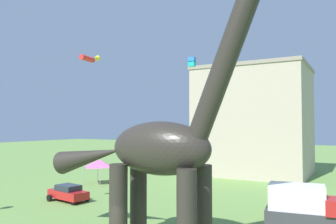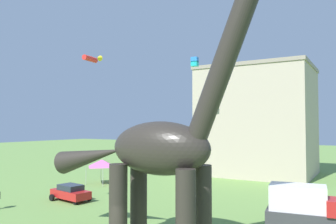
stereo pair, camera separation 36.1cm
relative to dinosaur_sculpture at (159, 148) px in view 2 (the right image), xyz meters
name	(u,v)px [view 2 (the right image)]	position (x,y,z in m)	size (l,w,h in m)	color
dinosaur_sculpture	(159,148)	(0.00, 0.00, 0.00)	(15.43, 3.27, 16.12)	#2D2823
parked_sedan_left	(70,192)	(-13.65, 5.91, -5.03)	(4.42, 2.40, 1.55)	red
parked_box_truck	(309,209)	(7.50, 6.78, -4.18)	(5.82, 2.81, 3.20)	#38383D
festival_canopy_tent	(102,163)	(-17.44, 14.63, -3.29)	(3.15, 3.15, 3.00)	#B2B2B7
kite_trailing	(195,62)	(-7.85, 21.16, 9.48)	(0.89, 0.89, 1.16)	#287AE5
kite_mid_right	(92,59)	(-17.15, 12.39, 9.33)	(2.05, 2.32, 0.67)	red
background_building_block	(258,121)	(-3.12, 32.80, 2.06)	(15.54, 13.29, 15.77)	#B7A893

